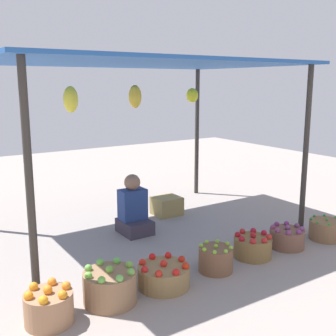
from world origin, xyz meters
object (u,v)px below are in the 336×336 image
object	(u,v)px
basket_limes	(216,259)
basket_red_apples	(253,246)
basket_green_apples	(110,286)
wooden_crate_near_vendor	(167,206)
basket_oranges	(49,307)
vendor_person	(133,211)
basket_purple_onions	(287,238)
basket_green_chilies	(326,230)
basket_red_tomatoes	(164,275)

from	to	relation	value
basket_limes	basket_red_apples	bearing A→B (deg)	5.04
basket_green_apples	basket_limes	size ratio (longest dim) A/B	1.33
basket_green_apples	wooden_crate_near_vendor	xyz separation A→B (m)	(1.83, 1.87, -0.02)
basket_oranges	basket_limes	distance (m)	1.77
vendor_person	basket_purple_onions	bearing A→B (deg)	-48.18
wooden_crate_near_vendor	basket_green_apples	bearing A→B (deg)	-134.29
vendor_person	basket_green_chilies	world-z (taller)	vendor_person
basket_green_apples	basket_red_tomatoes	xyz separation A→B (m)	(0.56, -0.01, -0.04)
basket_oranges	basket_green_apples	distance (m)	0.56
basket_purple_onions	wooden_crate_near_vendor	bearing A→B (deg)	105.19
basket_green_apples	basket_purple_onions	size ratio (longest dim) A/B	1.16
basket_green_apples	basket_red_tomatoes	world-z (taller)	basket_green_apples
basket_limes	vendor_person	bearing A→B (deg)	96.35
basket_oranges	basket_red_tomatoes	world-z (taller)	basket_oranges
vendor_person	basket_limes	distance (m)	1.50
basket_green_chilies	basket_purple_onions	bearing A→B (deg)	172.28
basket_green_chilies	wooden_crate_near_vendor	xyz separation A→B (m)	(-1.12, 1.94, 0.01)
basket_oranges	basket_limes	size ratio (longest dim) A/B	1.11
basket_oranges	basket_green_apples	xyz separation A→B (m)	(0.56, 0.03, 0.01)
basket_oranges	basket_green_chilies	world-z (taller)	basket_oranges
basket_limes	basket_red_apples	xyz separation A→B (m)	(0.58, 0.05, -0.01)
basket_red_tomatoes	basket_purple_onions	size ratio (longest dim) A/B	1.23
basket_red_apples	basket_green_chilies	distance (m)	1.17
vendor_person	basket_green_apples	bearing A→B (deg)	-125.46
basket_oranges	basket_limes	world-z (taller)	basket_oranges
basket_red_tomatoes	basket_red_apples	size ratio (longest dim) A/B	1.19
basket_purple_onions	wooden_crate_near_vendor	xyz separation A→B (m)	(-0.50, 1.86, 0.02)
basket_limes	basket_red_apples	size ratio (longest dim) A/B	0.84
basket_red_apples	basket_purple_onions	xyz separation A→B (m)	(0.55, -0.02, -0.00)
wooden_crate_near_vendor	basket_limes	bearing A→B (deg)	-108.23
basket_limes	wooden_crate_near_vendor	world-z (taller)	basket_limes
wooden_crate_near_vendor	basket_red_apples	bearing A→B (deg)	-91.31
basket_oranges	basket_green_apples	bearing A→B (deg)	2.88
vendor_person	basket_purple_onions	distance (m)	1.95
vendor_person	basket_oranges	world-z (taller)	vendor_person
basket_oranges	basket_red_apples	size ratio (longest dim) A/B	0.94
basket_oranges	wooden_crate_near_vendor	bearing A→B (deg)	38.51
vendor_person	basket_limes	bearing A→B (deg)	-83.65
vendor_person	wooden_crate_near_vendor	size ratio (longest dim) A/B	2.01
basket_purple_onions	basket_red_tomatoes	bearing A→B (deg)	-179.25
vendor_person	basket_oranges	bearing A→B (deg)	-137.12
basket_green_apples	basket_red_apples	size ratio (longest dim) A/B	1.12
vendor_person	basket_purple_onions	size ratio (longest dim) A/B	1.89
basket_limes	basket_purple_onions	bearing A→B (deg)	1.74
basket_green_apples	basket_green_chilies	distance (m)	2.95
basket_green_chilies	wooden_crate_near_vendor	size ratio (longest dim) A/B	1.06
basket_oranges	basket_green_apples	size ratio (longest dim) A/B	0.83
basket_red_tomatoes	basket_green_chilies	bearing A→B (deg)	-1.46
vendor_person	basket_purple_onions	xyz separation A→B (m)	(1.29, -1.44, -0.18)
basket_oranges	basket_red_apples	distance (m)	2.35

